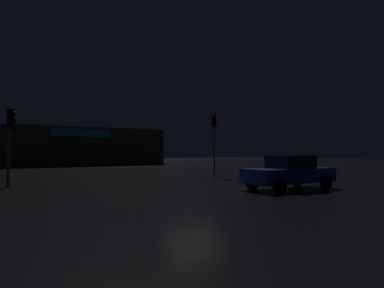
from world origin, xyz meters
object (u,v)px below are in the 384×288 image
Objects in this scene: traffic_signal_opposite at (214,129)px; car_near at (289,172)px; traffic_signal_main at (10,131)px; store_building at (72,147)px.

car_near is at bearing -101.18° from traffic_signal_opposite.
traffic_signal_opposite is at bearing 1.94° from traffic_signal_main.
car_near is at bearing -35.81° from traffic_signal_main.
traffic_signal_main reaches higher than car_near.
traffic_signal_opposite is at bearing 78.82° from car_near.
store_building is at bearing 99.54° from traffic_signal_opposite.
store_building is 26.12m from traffic_signal_opposite.
store_building is 4.94× the size of traffic_signal_opposite.
traffic_signal_opposite is (4.33, -25.74, 0.95)m from store_building.
store_building is at bearing 94.50° from car_near.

